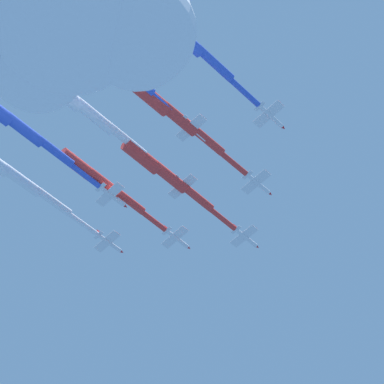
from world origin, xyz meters
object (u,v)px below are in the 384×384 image
object	(u,v)px
jet_starboard_outer	(25,131)
jet_trail_port	(104,54)
jet_lead	(170,178)
jet_starboard_inner	(181,120)
jet_port_mid	(95,117)
jet_port_inner	(105,184)
jet_starboard_mid	(22,181)
jet_port_outer	(183,38)

from	to	relation	value
jet_starboard_outer	jet_trail_port	distance (m)	29.68
jet_lead	jet_starboard_inner	distance (m)	18.09
jet_port_mid	jet_port_inner	bearing A→B (deg)	-109.88
jet_starboard_inner	jet_starboard_outer	distance (m)	38.38
jet_starboard_mid	jet_port_outer	size ratio (longest dim) A/B	1.01
jet_port_inner	jet_starboard_outer	distance (m)	25.93
jet_starboard_mid	jet_port_inner	bearing A→B (deg)	163.61
jet_starboard_mid	jet_trail_port	bearing A→B (deg)	104.08
jet_port_mid	jet_starboard_mid	distance (m)	29.93
jet_port_inner	jet_starboard_mid	world-z (taller)	jet_starboard_mid
jet_port_outer	jet_trail_port	world-z (taller)	jet_port_outer
jet_port_outer	jet_starboard_mid	bearing A→B (deg)	-62.26
jet_lead	jet_starboard_outer	xyz separation A→B (m)	(38.38, 3.22, -0.65)
jet_starboard_mid	jet_port_outer	xyz separation A→B (m)	(-27.68, 52.63, 0.28)
jet_lead	jet_port_mid	world-z (taller)	jet_port_mid
jet_lead	jet_port_outer	distance (m)	38.89
jet_starboard_outer	jet_trail_port	xyz separation A→B (m)	(-13.24, 26.56, -0.10)
jet_port_inner	jet_port_outer	distance (m)	46.99
jet_port_inner	jet_lead	bearing A→B (deg)	150.74
jet_port_mid	jet_port_outer	world-z (taller)	jet_port_outer
jet_lead	jet_port_outer	world-z (taller)	jet_port_outer
jet_starboard_inner	jet_port_mid	distance (m)	20.85
jet_trail_port	jet_starboard_mid	bearing A→B (deg)	-75.92
jet_starboard_mid	jet_trail_port	world-z (taller)	jet_starboard_mid
jet_lead	jet_trail_port	size ratio (longest dim) A/B	1.00
jet_lead	jet_starboard_inner	size ratio (longest dim) A/B	1.03
jet_starboard_outer	jet_lead	bearing A→B (deg)	-175.21
jet_port_inner	jet_starboard_outer	xyz separation A→B (m)	(22.94, 11.87, -2.36)
jet_starboard_inner	jet_port_outer	bearing A→B (deg)	73.98
jet_lead	jet_trail_port	distance (m)	38.98
jet_port_mid	jet_trail_port	world-z (taller)	jet_port_mid
jet_port_mid	jet_starboard_outer	xyz separation A→B (m)	(15.51, -8.65, -0.89)
jet_port_mid	jet_port_outer	xyz separation A→B (m)	(-14.23, 25.97, 2.18)
jet_starboard_inner	jet_port_mid	xyz separation A→B (m)	(19.97, -5.98, 0.51)
jet_port_inner	jet_port_mid	distance (m)	21.87
jet_port_mid	jet_starboard_inner	bearing A→B (deg)	163.32
jet_starboard_mid	jet_starboard_outer	xyz separation A→B (m)	(2.06, 18.01, -2.79)
jet_port_inner	jet_starboard_mid	xyz separation A→B (m)	(20.88, -6.14, 0.44)
jet_port_outer	jet_port_inner	bearing A→B (deg)	-81.67
jet_starboard_inner	jet_port_mid	bearing A→B (deg)	-16.68
jet_trail_port	jet_lead	bearing A→B (deg)	-130.17
jet_starboard_inner	jet_port_mid	world-z (taller)	jet_port_mid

